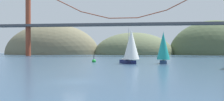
% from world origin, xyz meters
% --- Properties ---
extents(ground_plane, '(360.00, 360.00, 0.00)m').
position_xyz_m(ground_plane, '(0.00, 0.00, 0.00)').
color(ground_plane, '#2D4760').
extents(headland_right, '(60.27, 44.00, 47.03)m').
position_xyz_m(headland_right, '(60.00, 135.00, 0.00)').
color(headland_right, '#4C5B3D').
rests_on(headland_right, ground_plane).
extents(headland_center, '(56.36, 44.00, 31.23)m').
position_xyz_m(headland_center, '(5.00, 135.00, 0.00)').
color(headland_center, '#5B6647').
rests_on(headland_center, ground_plane).
extents(headland_left, '(70.50, 44.00, 44.93)m').
position_xyz_m(headland_left, '(-55.00, 135.00, 0.00)').
color(headland_left, '#6B664C').
rests_on(headland_left, ground_plane).
extents(suspension_bridge, '(142.71, 6.00, 43.42)m').
position_xyz_m(suspension_bridge, '(0.00, 95.00, 18.99)').
color(suspension_bridge, brown).
rests_on(suspension_bridge, ground_plane).
extents(sailboat_teal_sail, '(3.60, 6.44, 8.03)m').
position_xyz_m(sailboat_teal_sail, '(13.57, 32.28, 4.05)').
color(sailboat_teal_sail, navy).
rests_on(sailboat_teal_sail, ground_plane).
extents(sailboat_white_mainsail, '(5.93, 7.18, 9.02)m').
position_xyz_m(sailboat_white_mainsail, '(5.61, 31.28, 4.52)').
color(sailboat_white_mainsail, '#191E4C').
rests_on(sailboat_white_mainsail, ground_plane).
extents(channel_buoy, '(1.10, 1.10, 2.64)m').
position_xyz_m(channel_buoy, '(-4.81, 37.00, 0.37)').
color(channel_buoy, green).
rests_on(channel_buoy, ground_plane).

